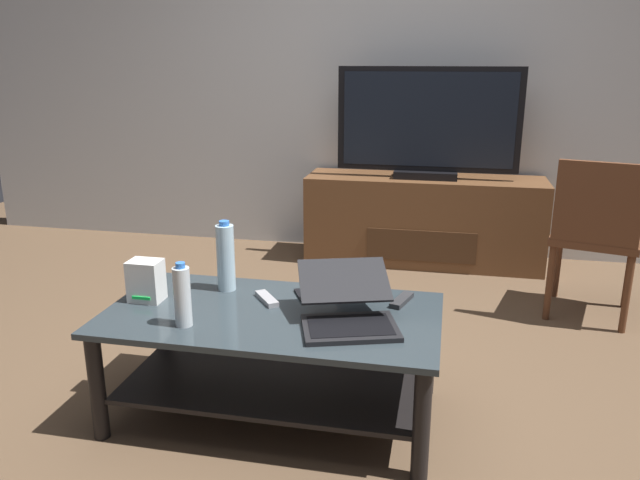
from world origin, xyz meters
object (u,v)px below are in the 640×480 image
media_cabinet (423,220)px  television (428,125)px  tv_remote (267,299)px  coffee_table (273,344)px  router_box (146,281)px  soundbar_remote (402,300)px  laptop (347,308)px  water_bottle_near (182,296)px  water_bottle_far (226,257)px  cell_phone (306,295)px  dining_chair (596,231)px

media_cabinet → television: size_ratio=1.34×
media_cabinet → tv_remote: bearing=-105.2°
coffee_table → router_box: size_ratio=7.65×
television → soundbar_remote: television is taller
media_cabinet → laptop: bearing=-95.0°
water_bottle_near → media_cabinet: bearing=71.3°
water_bottle_near → tv_remote: bearing=51.3°
router_box → tv_remote: bearing=11.0°
water_bottle_far → cell_phone: 0.37m
television → water_bottle_near: bearing=-108.8°
media_cabinet → router_box: size_ratio=9.54×
television → coffee_table: bearing=-103.2°
laptop → water_bottle_far: size_ratio=1.63×
television → water_bottle_far: television is taller
dining_chair → water_bottle_near: bearing=-139.5°
television → router_box: bearing=-116.2°
laptop → soundbar_remote: laptop is taller
router_box → cell_phone: router_box is taller
laptop → tv_remote: bearing=158.3°
dining_chair → laptop: 1.72m
laptop → water_bottle_near: size_ratio=2.02×
television → router_box: size_ratio=7.13×
television → media_cabinet: bearing=90.0°
dining_chair → water_bottle_near: size_ratio=3.67×
coffee_table → dining_chair: dining_chair is taller
laptop → water_bottle_far: 0.61m
television → router_box: television is taller
router_box → soundbar_remote: size_ratio=1.05×
laptop → soundbar_remote: (0.18, 0.24, -0.05)m
laptop → tv_remote: laptop is taller
media_cabinet → water_bottle_near: (-0.77, -2.27, 0.26)m
cell_phone → dining_chair: bearing=12.9°
dining_chair → soundbar_remote: bearing=-131.2°
dining_chair → cell_phone: bearing=-140.8°
media_cabinet → cell_phone: (-0.40, -1.90, 0.15)m
dining_chair → cell_phone: size_ratio=6.34×
coffee_table → laptop: laptop is taller
cell_phone → soundbar_remote: size_ratio=0.88×
dining_chair → water_bottle_near: 2.24m
coffee_table → water_bottle_near: size_ratio=5.33×
router_box → water_bottle_far: size_ratio=0.56×
dining_chair → soundbar_remote: 1.43m
coffee_table → cell_phone: bearing=64.2°
media_cabinet → television: television is taller
router_box → water_bottle_far: water_bottle_far is taller
media_cabinet → laptop: (-0.18, -2.13, 0.20)m
router_box → tv_remote: (0.47, 0.09, -0.07)m
router_box → cell_phone: 0.65m
media_cabinet → cell_phone: bearing=-101.7°
water_bottle_far → cell_phone: (0.34, -0.01, -0.14)m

